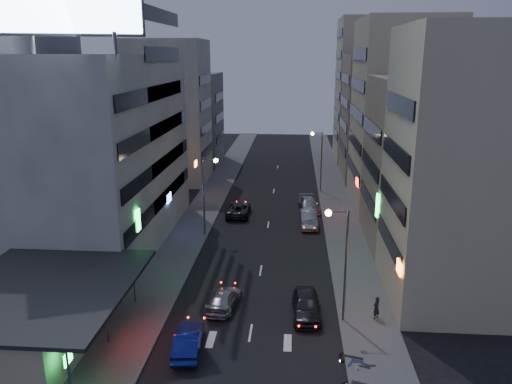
# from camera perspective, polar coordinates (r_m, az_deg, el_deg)

# --- Properties ---
(ground) EXTENTS (180.00, 180.00, 0.00)m
(ground) POSITION_cam_1_polar(r_m,az_deg,el_deg) (31.33, -1.32, -19.58)
(ground) COLOR black
(ground) RESTS_ON ground
(sidewalk_left) EXTENTS (4.00, 120.00, 0.12)m
(sidewalk_left) POSITION_cam_1_polar(r_m,az_deg,el_deg) (59.30, -6.13, -2.22)
(sidewalk_left) COLOR #4C4C4F
(sidewalk_left) RESTS_ON ground
(sidewalk_right) EXTENTS (4.00, 120.00, 0.12)m
(sidewalk_right) POSITION_cam_1_polar(r_m,az_deg,el_deg) (58.58, 9.47, -2.57)
(sidewalk_right) COLOR #4C4C4F
(sidewalk_right) RESTS_ON ground
(food_court) EXTENTS (11.00, 13.00, 3.88)m
(food_court) POSITION_cam_1_polar(r_m,az_deg,el_deg) (35.88, -24.24, -12.51)
(food_court) COLOR #B6B08E
(food_court) RESTS_ON ground
(white_building) EXTENTS (14.00, 24.00, 18.00)m
(white_building) POSITION_cam_1_polar(r_m,az_deg,el_deg) (50.38, -18.66, 4.38)
(white_building) COLOR silver
(white_building) RESTS_ON ground
(grey_tower) EXTENTS (10.00, 14.00, 34.00)m
(grey_tower) POSITION_cam_1_polar(r_m,az_deg,el_deg) (56.35, -26.85, 12.86)
(grey_tower) COLOR gray
(grey_tower) RESTS_ON ground
(shophouse_near) EXTENTS (10.00, 11.00, 20.00)m
(shophouse_near) POSITION_cam_1_polar(r_m,az_deg,el_deg) (38.89, 22.85, 2.39)
(shophouse_near) COLOR #B6B08E
(shophouse_near) RESTS_ON ground
(shophouse_mid) EXTENTS (11.00, 12.00, 16.00)m
(shophouse_mid) POSITION_cam_1_polar(r_m,az_deg,el_deg) (50.21, 19.19, 3.13)
(shophouse_mid) COLOR gray
(shophouse_mid) RESTS_ON ground
(shophouse_far) EXTENTS (10.00, 14.00, 22.00)m
(shophouse_far) POSITION_cam_1_polar(r_m,az_deg,el_deg) (62.15, 16.05, 8.42)
(shophouse_far) COLOR #B6B08E
(shophouse_far) RESTS_ON ground
(far_left_a) EXTENTS (11.00, 10.00, 20.00)m
(far_left_a) POSITION_cam_1_polar(r_m,az_deg,el_deg) (73.25, -10.06, 8.98)
(far_left_a) COLOR silver
(far_left_a) RESTS_ON ground
(far_left_b) EXTENTS (12.00, 10.00, 15.00)m
(far_left_b) POSITION_cam_1_polar(r_m,az_deg,el_deg) (86.21, -8.18, 8.33)
(far_left_b) COLOR gray
(far_left_b) RESTS_ON ground
(far_right_a) EXTENTS (11.00, 12.00, 18.00)m
(far_right_a) POSITION_cam_1_polar(r_m,az_deg,el_deg) (77.12, 14.15, 8.32)
(far_right_a) COLOR gray
(far_right_a) RESTS_ON ground
(far_right_b) EXTENTS (12.00, 12.00, 24.00)m
(far_right_b) POSITION_cam_1_polar(r_m,az_deg,el_deg) (90.69, 13.15, 11.30)
(far_right_b) COLOR #B6B08E
(far_right_b) RESTS_ON ground
(street_lamp_right_near) EXTENTS (1.60, 0.44, 8.02)m
(street_lamp_right_near) POSITION_cam_1_polar(r_m,az_deg,el_deg) (34.10, 9.64, -6.50)
(street_lamp_right_near) COLOR #595B60
(street_lamp_right_near) RESTS_ON sidewalk_right
(street_lamp_left) EXTENTS (1.60, 0.44, 8.02)m
(street_lamp_left) POSITION_cam_1_polar(r_m,az_deg,el_deg) (49.90, -5.59, 0.74)
(street_lamp_left) COLOR #595B60
(street_lamp_left) RESTS_ON sidewalk_left
(street_lamp_right_far) EXTENTS (1.60, 0.44, 8.02)m
(street_lamp_right_far) POSITION_cam_1_polar(r_m,az_deg,el_deg) (66.79, 7.17, 4.46)
(street_lamp_right_far) COLOR #595B60
(street_lamp_right_far) RESTS_ON sidewalk_right
(parked_car_right_near) EXTENTS (2.11, 4.91, 1.65)m
(parked_car_right_near) POSITION_cam_1_polar(r_m,az_deg,el_deg) (36.40, 5.77, -12.76)
(parked_car_right_near) COLOR #25262A
(parked_car_right_near) RESTS_ON ground
(parked_car_right_mid) EXTENTS (1.99, 5.02, 1.63)m
(parked_car_right_mid) POSITION_cam_1_polar(r_m,az_deg,el_deg) (54.18, 6.02, -3.10)
(parked_car_right_mid) COLOR #9CA0A4
(parked_car_right_mid) RESTS_ON ground
(parked_car_left) EXTENTS (2.55, 5.49, 1.52)m
(parked_car_left) POSITION_cam_1_polar(r_m,az_deg,el_deg) (57.57, -2.01, -1.95)
(parked_car_left) COLOR #25252A
(parked_car_left) RESTS_ON ground
(parked_car_right_far) EXTENTS (2.74, 5.35, 1.49)m
(parked_car_right_far) POSITION_cam_1_polar(r_m,az_deg,el_deg) (59.57, 6.06, -1.44)
(parked_car_right_far) COLOR #97999F
(parked_car_right_far) RESTS_ON ground
(road_car_blue) EXTENTS (1.99, 4.67, 1.50)m
(road_car_blue) POSITION_cam_1_polar(r_m,az_deg,el_deg) (32.75, -7.77, -16.46)
(road_car_blue) COLOR navy
(road_car_blue) RESTS_ON ground
(road_car_silver) EXTENTS (2.45, 4.80, 1.33)m
(road_car_silver) POSITION_cam_1_polar(r_m,az_deg,el_deg) (37.46, -3.69, -12.11)
(road_car_silver) COLOR #A2A4AA
(road_car_silver) RESTS_ON ground
(person) EXTENTS (0.71, 0.70, 1.65)m
(person) POSITION_cam_1_polar(r_m,az_deg,el_deg) (36.64, 13.59, -12.73)
(person) COLOR black
(person) RESTS_ON sidewalk_right
(scooter_black_a) EXTENTS (1.19, 2.04, 1.18)m
(scooter_black_a) POSITION_cam_1_polar(r_m,az_deg,el_deg) (30.27, 13.57, -19.83)
(scooter_black_a) COLOR black
(scooter_black_a) RESTS_ON sidewalk_right
(scooter_silver_a) EXTENTS (0.92, 1.72, 1.00)m
(scooter_silver_a) POSITION_cam_1_polar(r_m,az_deg,el_deg) (30.10, 12.48, -20.19)
(scooter_silver_a) COLOR #999CA0
(scooter_silver_a) RESTS_ON sidewalk_right
(scooter_blue) EXTENTS (1.20, 1.90, 1.10)m
(scooter_blue) POSITION_cam_1_polar(r_m,az_deg,el_deg) (31.91, 13.11, -17.86)
(scooter_blue) COLOR navy
(scooter_blue) RESTS_ON sidewalk_right
(scooter_black_b) EXTENTS (1.13, 2.00, 1.16)m
(scooter_black_b) POSITION_cam_1_polar(r_m,az_deg,el_deg) (32.36, 12.31, -17.22)
(scooter_black_b) COLOR black
(scooter_black_b) RESTS_ON sidewalk_right
(scooter_silver_b) EXTENTS (0.89, 1.81, 1.06)m
(scooter_silver_b) POSITION_cam_1_polar(r_m,az_deg,el_deg) (32.19, 13.28, -17.60)
(scooter_silver_b) COLOR gray
(scooter_silver_b) RESTS_ON sidewalk_right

